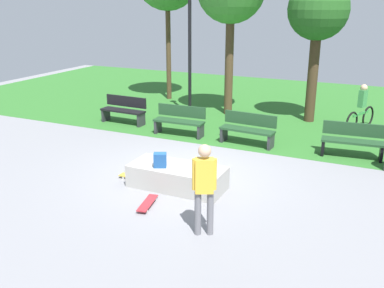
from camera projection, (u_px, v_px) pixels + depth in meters
ground_plane at (186, 172)px, 10.66m from camera, size 28.00×28.00×0.00m
grass_lawn at (271, 104)px, 17.61m from camera, size 26.60×11.85×0.01m
concrete_ledge at (177, 177)px, 9.72m from camera, size 2.15×0.94×0.51m
backpack_on_ledge at (160, 160)px, 9.56m from camera, size 0.34×0.30×0.32m
skater_performing_trick at (204, 183)px, 7.53m from camera, size 0.40×0.32×1.71m
skateboard_by_ledge at (148, 203)px, 8.89m from camera, size 0.35×0.82×0.08m
skateboard_spare at (135, 177)px, 10.21m from camera, size 0.80×0.21×0.08m
park_bench_near_lamppost at (353, 140)px, 11.57m from camera, size 1.64×0.61×0.91m
park_bench_far_right at (124, 109)px, 14.79m from camera, size 1.62×0.53×0.91m
park_bench_center_lawn at (180, 120)px, 13.48m from camera, size 1.61×0.51×0.91m
park_bench_far_left at (248, 128)px, 12.58m from camera, size 1.63×0.60×0.91m
tree_leaning_ash at (318, 13)px, 14.03m from camera, size 1.99×1.99×4.73m
lamp_post at (190, 41)px, 15.16m from camera, size 0.28×0.28×4.43m
cyclist_on_bicycle at (361, 111)px, 13.99m from camera, size 0.75×1.71×1.52m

